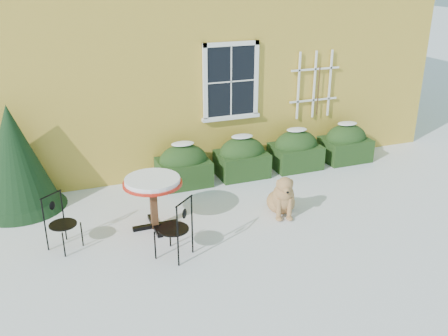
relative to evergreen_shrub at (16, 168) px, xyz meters
name	(u,v)px	position (x,y,z in m)	size (l,w,h in m)	color
ground	(245,239)	(3.45, -2.60, -0.80)	(80.00, 80.00, 0.00)	white
house	(143,6)	(3.45, 4.40, 2.42)	(12.40, 8.40, 6.40)	gold
hedge_row	(269,154)	(5.10, -0.05, -0.40)	(4.95, 0.80, 0.91)	#193213
evergreen_shrub	(16,168)	(0.00, 0.00, 0.00)	(1.64, 1.64, 1.98)	black
bistro_table	(153,187)	(2.15, -1.66, -0.02)	(1.00, 1.00, 0.93)	black
patio_chair_near	(176,228)	(2.25, -2.70, -0.29)	(0.63, 0.63, 1.01)	black
patio_chair_far	(61,222)	(0.62, -1.79, -0.34)	(0.57, 0.56, 0.91)	black
dog	(282,198)	(4.43, -2.01, -0.47)	(0.66, 0.88, 0.83)	tan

